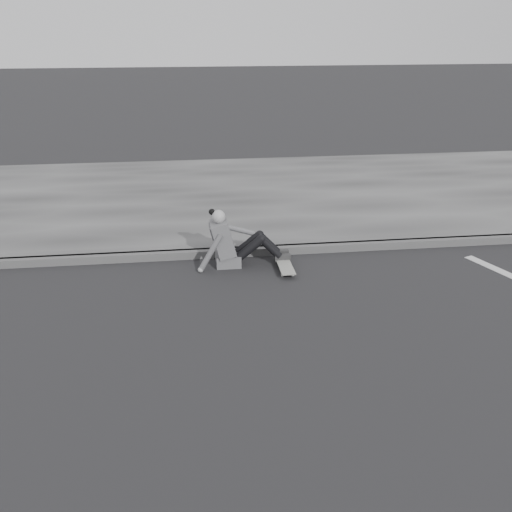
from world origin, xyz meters
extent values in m
plane|color=black|center=(0.00, 0.00, 0.00)|extent=(80.00, 80.00, 0.00)
cube|color=#444444|center=(0.00, 2.58, 0.06)|extent=(24.00, 0.16, 0.12)
cube|color=#3E3E3E|center=(0.00, 5.60, 0.06)|extent=(24.00, 6.00, 0.12)
cylinder|color=#A7A7A1|center=(-1.62, 1.73, 0.03)|extent=(0.03, 0.05, 0.05)
cylinder|color=#A7A7A1|center=(-1.47, 1.73, 0.03)|extent=(0.03, 0.05, 0.05)
cylinder|color=#A7A7A1|center=(-1.62, 2.25, 0.03)|extent=(0.03, 0.05, 0.05)
cylinder|color=#A7A7A1|center=(-1.47, 2.25, 0.03)|extent=(0.03, 0.05, 0.05)
cube|color=#2B2B2D|center=(-1.55, 1.73, 0.06)|extent=(0.16, 0.04, 0.03)
cube|color=#2B2B2D|center=(-1.55, 2.25, 0.06)|extent=(0.16, 0.04, 0.03)
cube|color=slate|center=(-1.55, 1.99, 0.08)|extent=(0.20, 0.78, 0.02)
cube|color=#4F4F52|center=(-2.35, 2.24, 0.09)|extent=(0.36, 0.34, 0.18)
cube|color=#4F4F52|center=(-2.42, 2.24, 0.43)|extent=(0.37, 0.40, 0.57)
cube|color=#4F4F52|center=(-2.55, 2.24, 0.55)|extent=(0.14, 0.30, 0.20)
cylinder|color=gray|center=(-2.47, 2.24, 0.67)|extent=(0.09, 0.09, 0.08)
sphere|color=gray|center=(-2.48, 2.24, 0.76)|extent=(0.20, 0.20, 0.20)
sphere|color=black|center=(-2.57, 2.26, 0.83)|extent=(0.09, 0.09, 0.09)
cylinder|color=black|center=(-2.03, 2.15, 0.28)|extent=(0.43, 0.13, 0.39)
cylinder|color=black|center=(-2.03, 2.33, 0.28)|extent=(0.43, 0.13, 0.39)
cylinder|color=black|center=(-1.73, 2.15, 0.28)|extent=(0.35, 0.11, 0.36)
cylinder|color=black|center=(-1.73, 2.33, 0.28)|extent=(0.35, 0.11, 0.36)
sphere|color=black|center=(-1.87, 2.15, 0.42)|extent=(0.13, 0.13, 0.13)
sphere|color=black|center=(-1.87, 2.33, 0.42)|extent=(0.13, 0.13, 0.13)
cube|color=#292929|center=(-1.55, 2.15, 0.12)|extent=(0.24, 0.08, 0.07)
cube|color=#292929|center=(-1.55, 2.33, 0.12)|extent=(0.24, 0.08, 0.07)
cylinder|color=#4F4F52|center=(-2.62, 2.03, 0.29)|extent=(0.38, 0.08, 0.58)
sphere|color=gray|center=(-2.77, 2.02, 0.04)|extent=(0.08, 0.08, 0.08)
cylinder|color=#4F4F52|center=(-2.18, 2.40, 0.49)|extent=(0.48, 0.08, 0.21)
camera|label=1|loc=(-2.92, -5.52, 3.39)|focal=40.00mm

